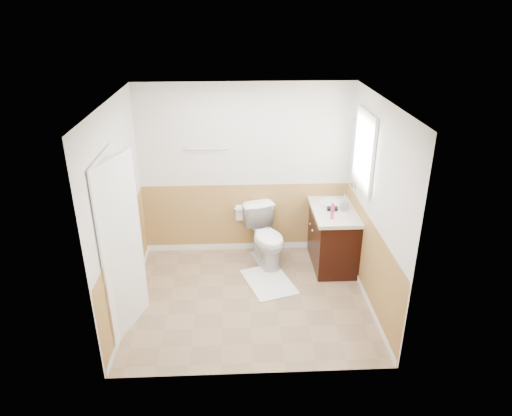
{
  "coord_description": "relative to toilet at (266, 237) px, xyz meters",
  "views": [
    {
      "loc": [
        -0.15,
        -4.91,
        3.5
      ],
      "look_at": [
        0.1,
        0.25,
        1.15
      ],
      "focal_mm": 32.54,
      "sensor_mm": 36.0,
      "label": 1
    }
  ],
  "objects": [
    {
      "name": "bath_mat",
      "position": [
        0.0,
        -0.54,
        -0.4
      ],
      "size": [
        0.77,
        0.93,
        0.02
      ],
      "primitive_type": "cube",
      "rotation": [
        0.0,
        0.0,
        0.31
      ],
      "color": "white",
      "rests_on": "floor"
    },
    {
      "name": "door",
      "position": [
        -1.68,
        -1.34,
        0.61
      ],
      "size": [
        0.29,
        0.78,
        2.04
      ],
      "primitive_type": "cube",
      "rotation": [
        0.0,
        0.0,
        -0.31
      ],
      "color": "white",
      "rests_on": "wall_left"
    },
    {
      "name": "window_glass",
      "position": [
        1.21,
        -0.3,
        1.34
      ],
      "size": [
        0.01,
        0.7,
        0.9
      ],
      "primitive_type": "cube",
      "color": "white",
      "rests_on": "wall_right"
    },
    {
      "name": "mirror_panel",
      "position": [
        1.2,
        0.21,
        1.14
      ],
      "size": [
        0.02,
        0.35,
        0.9
      ],
      "primitive_type": "cube",
      "color": "silver",
      "rests_on": "wall_right"
    },
    {
      "name": "hair_dryer_body",
      "position": [
        0.89,
        -0.12,
        0.48
      ],
      "size": [
        0.14,
        0.07,
        0.07
      ],
      "primitive_type": "cylinder",
      "rotation": [
        0.0,
        1.57,
        0.0
      ],
      "color": "black",
      "rests_on": "countertop"
    },
    {
      "name": "vanity_knob_left",
      "position": [
        0.64,
        -0.11,
        0.14
      ],
      "size": [
        0.03,
        0.03,
        0.03
      ],
      "primitive_type": "sphere",
      "color": "silver",
      "rests_on": "vanity_cabinet"
    },
    {
      "name": "floor",
      "position": [
        -0.28,
        -0.89,
        -0.41
      ],
      "size": [
        3.0,
        3.0,
        0.0
      ],
      "primitive_type": "plane",
      "color": "#8C7051",
      "rests_on": "ground"
    },
    {
      "name": "soap_dispenser",
      "position": [
        1.06,
        -0.09,
        0.54
      ],
      "size": [
        0.11,
        0.11,
        0.2
      ],
      "primitive_type": "imported",
      "rotation": [
        0.0,
        0.0,
        0.3
      ],
      "color": "#949CA7",
      "rests_on": "countertop"
    },
    {
      "name": "door_knob",
      "position": [
        -1.62,
        -1.01,
        0.54
      ],
      "size": [
        0.06,
        0.06,
        0.06
      ],
      "primitive_type": "sphere",
      "color": "silver",
      "rests_on": "door"
    },
    {
      "name": "wall_back",
      "position": [
        -0.28,
        0.41,
        0.84
      ],
      "size": [
        3.0,
        0.0,
        3.0
      ],
      "primitive_type": "plane",
      "rotation": [
        1.57,
        0.0,
        0.0
      ],
      "color": "silver",
      "rests_on": "floor"
    },
    {
      "name": "hair_dryer_handle",
      "position": [
        0.86,
        -0.07,
        0.45
      ],
      "size": [
        0.03,
        0.03,
        0.07
      ],
      "primitive_type": "cylinder",
      "color": "black",
      "rests_on": "countertop"
    },
    {
      "name": "tp_sheet",
      "position": [
        -0.38,
        0.34,
        0.18
      ],
      "size": [
        0.1,
        0.01,
        0.16
      ],
      "primitive_type": "cube",
      "color": "white",
      "rests_on": "tp_roll"
    },
    {
      "name": "wainscot_back",
      "position": [
        -0.28,
        0.4,
        0.09
      ],
      "size": [
        3.0,
        0.0,
        3.0
      ],
      "primitive_type": "plane",
      "rotation": [
        1.57,
        0.0,
        0.0
      ],
      "color": "#B58748",
      "rests_on": "floor"
    },
    {
      "name": "wainscot_front",
      "position": [
        -0.28,
        -2.17,
        0.09
      ],
      "size": [
        3.0,
        0.0,
        3.0
      ],
      "primitive_type": "plane",
      "rotation": [
        -1.57,
        0.0,
        0.0
      ],
      "color": "#B58748",
      "rests_on": "floor"
    },
    {
      "name": "sink_basin",
      "position": [
        0.94,
        0.14,
        0.45
      ],
      "size": [
        0.36,
        0.36,
        0.02
      ],
      "primitive_type": "cylinder",
      "color": "white",
      "rests_on": "countertop"
    },
    {
      "name": "door_frame",
      "position": [
        -1.75,
        -1.34,
        0.62
      ],
      "size": [
        0.02,
        0.92,
        2.1
      ],
      "primitive_type": "cube",
      "color": "white",
      "rests_on": "wall_left"
    },
    {
      "name": "wainscot_left",
      "position": [
        -1.76,
        -0.89,
        0.09
      ],
      "size": [
        0.0,
        2.6,
        2.6
      ],
      "primitive_type": "plane",
      "rotation": [
        1.57,
        0.0,
        1.57
      ],
      "color": "#B58748",
      "rests_on": "floor"
    },
    {
      "name": "wainscot_right",
      "position": [
        1.21,
        -0.89,
        0.09
      ],
      "size": [
        0.0,
        2.6,
        2.6
      ],
      "primitive_type": "plane",
      "rotation": [
        1.57,
        0.0,
        -1.57
      ],
      "color": "#B58748",
      "rests_on": "floor"
    },
    {
      "name": "tp_roll",
      "position": [
        -0.38,
        0.34,
        0.29
      ],
      "size": [
        0.1,
        0.11,
        0.11
      ],
      "primitive_type": "cylinder",
      "rotation": [
        0.0,
        1.57,
        0.0
      ],
      "color": "white",
      "rests_on": "tp_holder_bar"
    },
    {
      "name": "window_frame",
      "position": [
        1.19,
        -0.3,
        1.34
      ],
      "size": [
        0.04,
        0.8,
        1.0
      ],
      "primitive_type": "cube",
      "color": "white",
      "rests_on": "wall_right"
    },
    {
      "name": "lotion_bottle",
      "position": [
        0.84,
        -0.36,
        0.55
      ],
      "size": [
        0.05,
        0.05,
        0.22
      ],
      "primitive_type": "cylinder",
      "color": "#CB3478",
      "rests_on": "countertop"
    },
    {
      "name": "tp_holder_bar",
      "position": [
        -0.38,
        0.34,
        0.29
      ],
      "size": [
        0.14,
        0.02,
        0.02
      ],
      "primitive_type": "cylinder",
      "rotation": [
        0.0,
        1.57,
        0.0
      ],
      "color": "silver",
      "rests_on": "wall_back"
    },
    {
      "name": "wall_right",
      "position": [
        1.22,
        -0.89,
        0.84
      ],
      "size": [
        0.0,
        3.0,
        3.0
      ],
      "primitive_type": "plane",
      "rotation": [
        1.57,
        0.0,
        -1.57
      ],
      "color": "silver",
      "rests_on": "floor"
    },
    {
      "name": "countertop",
      "position": [
        0.93,
        -0.01,
        0.42
      ],
      "size": [
        0.6,
        1.15,
        0.05
      ],
      "primitive_type": "cube",
      "color": "beige",
      "rests_on": "vanity_cabinet"
    },
    {
      "name": "toilet",
      "position": [
        0.0,
        0.0,
        0.0
      ],
      "size": [
        0.68,
        0.9,
        0.82
      ],
      "primitive_type": "imported",
      "rotation": [
        0.0,
        0.0,
        0.31
      ],
      "color": "white",
      "rests_on": "floor"
    },
    {
      "name": "towel_bar",
      "position": [
        -0.83,
        0.36,
        1.19
      ],
      "size": [
        0.62,
        0.02,
        0.02
      ],
      "primitive_type": "cylinder",
      "rotation": [
        0.0,
        1.57,
        0.0
      ],
      "color": "silver",
      "rests_on": "wall_back"
    },
    {
      "name": "faucet",
      "position": [
        1.12,
        0.14,
        0.51
      ],
      "size": [
        0.02,
        0.02,
        0.14
      ],
      "primitive_type": "cylinder",
      "color": "silver",
      "rests_on": "countertop"
    },
    {
      "name": "ceiling",
      "position": [
        -0.28,
        -0.89,
        2.09
      ],
      "size": [
        3.0,
        3.0,
        0.0
      ],
      "primitive_type": "plane",
      "rotation": [
        3.14,
        0.0,
        0.0
      ],
      "color": "white",
      "rests_on": "floor"
    },
    {
      "name": "wall_front",
      "position": [
        -0.28,
        -2.19,
        0.84
      ],
      "size": [
        3.0,
        0.0,
        3.0
      ],
      "primitive_type": "plane",
      "rotation": [
        -1.57,
        0.0,
        0.0
      ],
      "color": "silver",
      "rests_on": "floor"
    },
    {
      "name": "vanity_cabinet",
      "position": [
        0.94,
        -0.01,
        -0.01
      ],
      "size": [
        0.55,
        1.1,
        0.8
      ],
      "primitive_type": "cube",
      "color": "black",
      "rests_on": "floor"
    },
    {
      "name": "wall_left",
      "position": [
        -1.78,
        -0.89,
        0.84
      ],
      "size": [
        0.0,
        3.0,
        3.0
      ],
      "primitive_type": "plane",
      "rotation": [
        1.57,
        0.0,
        1.57
      ],
      "color": "silver",
      "rests_on": "floor"
    },
    {
      "name": "vanity_knob_right",
      "position": [
        0.64,
        0.09,
        0.14
      ],
      "size": [
        0.03,
        0.03,
        0.03
      ],
      "primitive_type": "sphere",
      "color": "#BBBBC2",
      "rests_on": "vanity_cabinet"
    }
  ]
}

